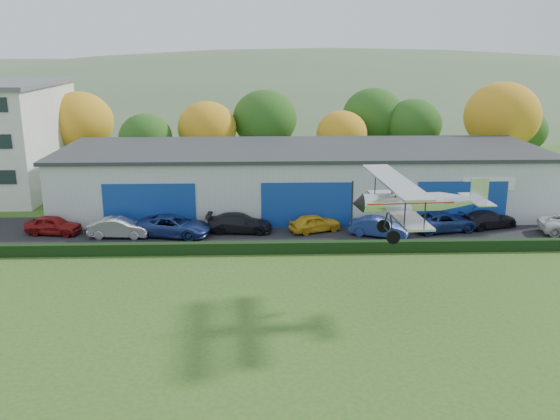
{
  "coord_description": "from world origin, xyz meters",
  "views": [
    {
      "loc": [
        1.42,
        -22.86,
        13.85
      ],
      "look_at": [
        2.56,
        10.84,
        4.53
      ],
      "focal_mm": 38.92,
      "sensor_mm": 36.0,
      "label": 1
    }
  ],
  "objects_px": {
    "car_7": "(489,219)",
    "car_6": "(444,221)",
    "car_5": "(379,227)",
    "biplane": "(414,200)",
    "car_3": "(239,223)",
    "car_4": "(315,223)",
    "car_1": "(119,228)",
    "car_2": "(174,226)",
    "car_0": "(53,225)",
    "hangar": "(302,178)"
  },
  "relations": [
    {
      "from": "car_2",
      "to": "car_7",
      "type": "bearing_deg",
      "value": -73.35
    },
    {
      "from": "car_1",
      "to": "car_2",
      "type": "height_order",
      "value": "car_2"
    },
    {
      "from": "car_5",
      "to": "car_7",
      "type": "height_order",
      "value": "car_5"
    },
    {
      "from": "car_0",
      "to": "car_7",
      "type": "distance_m",
      "value": 33.06
    },
    {
      "from": "car_3",
      "to": "biplane",
      "type": "distance_m",
      "value": 17.14
    },
    {
      "from": "car_2",
      "to": "car_5",
      "type": "height_order",
      "value": "car_2"
    },
    {
      "from": "car_1",
      "to": "car_3",
      "type": "bearing_deg",
      "value": -80.99
    },
    {
      "from": "hangar",
      "to": "car_4",
      "type": "relative_size",
      "value": 10.34
    },
    {
      "from": "hangar",
      "to": "car_1",
      "type": "bearing_deg",
      "value": -150.21
    },
    {
      "from": "car_2",
      "to": "biplane",
      "type": "bearing_deg",
      "value": -117.13
    },
    {
      "from": "car_2",
      "to": "car_7",
      "type": "xyz_separation_m",
      "value": [
        24.03,
        1.33,
        -0.1
      ]
    },
    {
      "from": "car_0",
      "to": "car_4",
      "type": "xyz_separation_m",
      "value": [
        19.55,
        -0.01,
        -0.03
      ]
    },
    {
      "from": "car_7",
      "to": "car_6",
      "type": "bearing_deg",
      "value": 83.19
    },
    {
      "from": "car_5",
      "to": "car_6",
      "type": "bearing_deg",
      "value": -53.39
    },
    {
      "from": "car_2",
      "to": "car_3",
      "type": "bearing_deg",
      "value": -67.2
    },
    {
      "from": "car_1",
      "to": "biplane",
      "type": "xyz_separation_m",
      "value": [
        18.44,
        -12.26,
        5.09
      ]
    },
    {
      "from": "car_0",
      "to": "hangar",
      "type": "bearing_deg",
      "value": -60.11
    },
    {
      "from": "car_7",
      "to": "biplane",
      "type": "xyz_separation_m",
      "value": [
        -9.55,
        -13.75,
        5.15
      ]
    },
    {
      "from": "car_6",
      "to": "car_3",
      "type": "bearing_deg",
      "value": 77.63
    },
    {
      "from": "hangar",
      "to": "car_3",
      "type": "relative_size",
      "value": 8.26
    },
    {
      "from": "car_3",
      "to": "car_0",
      "type": "bearing_deg",
      "value": 94.62
    },
    {
      "from": "car_4",
      "to": "car_6",
      "type": "relative_size",
      "value": 0.76
    },
    {
      "from": "car_5",
      "to": "car_6",
      "type": "xyz_separation_m",
      "value": [
        5.19,
        1.23,
        0.01
      ]
    },
    {
      "from": "car_0",
      "to": "car_7",
      "type": "bearing_deg",
      "value": -79.53
    },
    {
      "from": "car_3",
      "to": "biplane",
      "type": "height_order",
      "value": "biplane"
    },
    {
      "from": "hangar",
      "to": "car_3",
      "type": "xyz_separation_m",
      "value": [
        -5.15,
        -7.04,
        -1.89
      ]
    },
    {
      "from": "car_1",
      "to": "car_6",
      "type": "xyz_separation_m",
      "value": [
        24.29,
        0.77,
        -0.01
      ]
    },
    {
      "from": "car_1",
      "to": "car_0",
      "type": "bearing_deg",
      "value": 82.87
    },
    {
      "from": "car_1",
      "to": "car_4",
      "type": "distance_m",
      "value": 14.51
    },
    {
      "from": "car_6",
      "to": "biplane",
      "type": "xyz_separation_m",
      "value": [
        -5.84,
        -13.04,
        5.1
      ]
    },
    {
      "from": "car_5",
      "to": "biplane",
      "type": "xyz_separation_m",
      "value": [
        -0.66,
        -11.8,
        5.11
      ]
    },
    {
      "from": "car_7",
      "to": "car_1",
      "type": "bearing_deg",
      "value": 75.37
    },
    {
      "from": "car_2",
      "to": "biplane",
      "type": "distance_m",
      "value": 19.73
    },
    {
      "from": "biplane",
      "to": "car_7",
      "type": "bearing_deg",
      "value": 51.5
    },
    {
      "from": "hangar",
      "to": "car_5",
      "type": "relative_size",
      "value": 9.49
    },
    {
      "from": "hangar",
      "to": "car_0",
      "type": "distance_m",
      "value": 20.37
    },
    {
      "from": "car_5",
      "to": "biplane",
      "type": "distance_m",
      "value": 12.88
    },
    {
      "from": "car_5",
      "to": "biplane",
      "type": "height_order",
      "value": "biplane"
    },
    {
      "from": "car_1",
      "to": "car_5",
      "type": "relative_size",
      "value": 1.03
    },
    {
      "from": "car_5",
      "to": "biplane",
      "type": "bearing_deg",
      "value": -159.92
    },
    {
      "from": "car_4",
      "to": "biplane",
      "type": "xyz_separation_m",
      "value": [
        3.96,
        -13.14,
        5.15
      ]
    },
    {
      "from": "car_5",
      "to": "car_7",
      "type": "distance_m",
      "value": 9.11
    },
    {
      "from": "car_1",
      "to": "hangar",
      "type": "bearing_deg",
      "value": -57.34
    },
    {
      "from": "car_5",
      "to": "car_7",
      "type": "bearing_deg",
      "value": -54.43
    },
    {
      "from": "car_2",
      "to": "car_3",
      "type": "distance_m",
      "value": 4.89
    },
    {
      "from": "hangar",
      "to": "car_4",
      "type": "xyz_separation_m",
      "value": [
        0.54,
        -7.1,
        -1.94
      ]
    },
    {
      "from": "hangar",
      "to": "car_5",
      "type": "height_order",
      "value": "hangar"
    },
    {
      "from": "car_4",
      "to": "car_1",
      "type": "bearing_deg",
      "value": 72.67
    },
    {
      "from": "car_2",
      "to": "car_0",
      "type": "bearing_deg",
      "value": 98.81
    },
    {
      "from": "hangar",
      "to": "car_1",
      "type": "distance_m",
      "value": 16.17
    }
  ]
}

